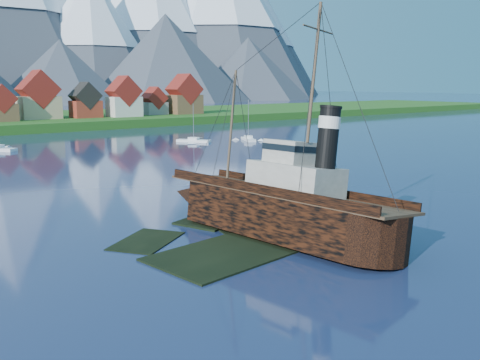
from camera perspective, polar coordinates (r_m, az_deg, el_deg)
ground at (r=55.14m, az=1.38°, el=-6.35°), size 1400.00×1400.00×0.00m
shoal at (r=57.91m, az=1.43°, el=-5.88°), size 31.71×21.24×1.14m
tugboat_wreck at (r=56.46m, az=3.10°, el=-2.67°), size 7.32×31.53×24.98m
sailboat_d at (r=147.92m, az=0.89°, el=4.33°), size 5.45×8.79×11.80m
sailboat_e at (r=144.86m, az=-4.96°, el=4.15°), size 7.19×9.02×10.83m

